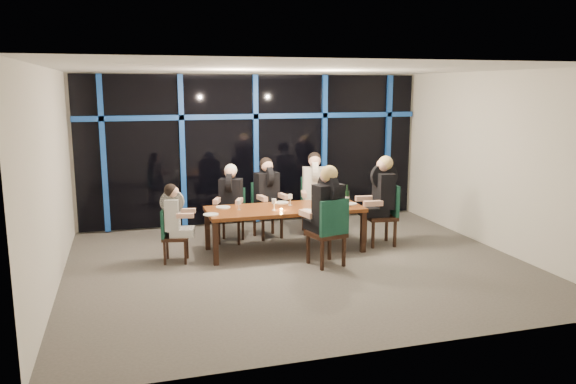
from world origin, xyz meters
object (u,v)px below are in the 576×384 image
object	(u,v)px
chair_far_right	(314,202)
wine_bottle	(347,198)
chair_end_left	(171,232)
chair_end_right	(386,211)
chair_far_mid	(266,206)
chair_near_mid	(330,229)
diner_far_left	(230,192)
diner_far_mid	(268,186)
diner_end_right	(382,188)
water_pitcher	(327,201)
diner_far_right	(315,181)
diner_end_left	(175,211)
chair_far_left	(232,212)
dining_table	(285,211)
diner_near_mid	(327,201)

from	to	relation	value
chair_far_right	wine_bottle	distance (m)	1.32
chair_end_left	chair_end_right	size ratio (longest dim) A/B	0.80
chair_far_mid	chair_near_mid	xyz separation A→B (m)	(0.50, -2.02, 0.04)
diner_far_left	diner_far_mid	world-z (taller)	diner_far_mid
diner_end_right	water_pitcher	xyz separation A→B (m)	(-1.00, -0.00, -0.18)
diner_far_right	diner_end_left	world-z (taller)	diner_far_right
water_pitcher	diner_end_right	bearing A→B (deg)	10.50
chair_far_left	chair_end_right	world-z (taller)	chair_end_right
diner_far_mid	diner_end_left	world-z (taller)	diner_far_mid
chair_far_left	chair_end_right	bearing A→B (deg)	2.21
chair_far_mid	diner_end_right	xyz separation A→B (m)	(1.79, -1.12, 0.46)
dining_table	diner_far_left	size ratio (longest dim) A/B	2.80
diner_far_mid	diner_far_right	xyz separation A→B (m)	(0.92, 0.06, 0.04)
wine_bottle	diner_end_left	bearing A→B (deg)	177.86
chair_near_mid	water_pitcher	size ratio (longest dim) A/B	6.08
chair_far_left	chair_end_right	distance (m)	2.72
chair_end_right	chair_near_mid	size ratio (longest dim) A/B	1.00
dining_table	chair_end_left	bearing A→B (deg)	-177.78
chair_end_left	water_pitcher	bearing A→B (deg)	-78.89
diner_far_left	diner_far_right	bearing A→B (deg)	30.10
chair_far_left	chair_far_right	distance (m)	1.64
dining_table	chair_far_mid	distance (m)	1.03
chair_end_left	diner_end_left	xyz separation A→B (m)	(0.07, -0.01, 0.34)
chair_far_left	diner_far_mid	distance (m)	0.80
chair_far_right	water_pitcher	xyz separation A→B (m)	(-0.18, -1.18, 0.26)
diner_far_mid	wine_bottle	size ratio (longest dim) A/B	2.67
diner_near_mid	chair_far_left	bearing A→B (deg)	-70.69
diner_far_left	diner_far_right	world-z (taller)	diner_far_right
chair_end_right	diner_near_mid	bearing A→B (deg)	-54.88
chair_far_right	diner_far_left	distance (m)	1.71
chair_end_right	diner_far_mid	bearing A→B (deg)	-114.13
chair_far_mid	diner_end_right	world-z (taller)	diner_end_right
dining_table	diner_end_left	bearing A→B (deg)	-177.23
chair_end_right	chair_near_mid	world-z (taller)	chair_near_mid
diner_far_mid	chair_end_left	bearing A→B (deg)	-162.30
chair_far_left	diner_end_right	world-z (taller)	diner_end_right
chair_near_mid	dining_table	bearing A→B (deg)	-80.21
diner_end_left	diner_end_right	bearing A→B (deg)	-78.45
diner_near_mid	diner_far_mid	bearing A→B (deg)	-89.15
chair_far_left	diner_far_left	distance (m)	0.39
diner_far_right	water_pitcher	xyz separation A→B (m)	(-0.16, -1.09, -0.16)
chair_end_right	diner_far_left	world-z (taller)	diner_far_left
diner_far_mid	water_pitcher	world-z (taller)	diner_far_mid
dining_table	chair_far_left	bearing A→B (deg)	130.07
chair_end_left	water_pitcher	size ratio (longest dim) A/B	4.85
chair_far_mid	diner_end_left	bearing A→B (deg)	-158.73
chair_end_left	diner_end_right	world-z (taller)	diner_end_right
diner_far_left	wine_bottle	xyz separation A→B (m)	(1.80, -0.99, -0.02)
chair_end_left	chair_near_mid	xyz separation A→B (m)	(2.32, -0.93, 0.12)
chair_end_right	chair_near_mid	xyz separation A→B (m)	(-1.38, -0.90, 0.00)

